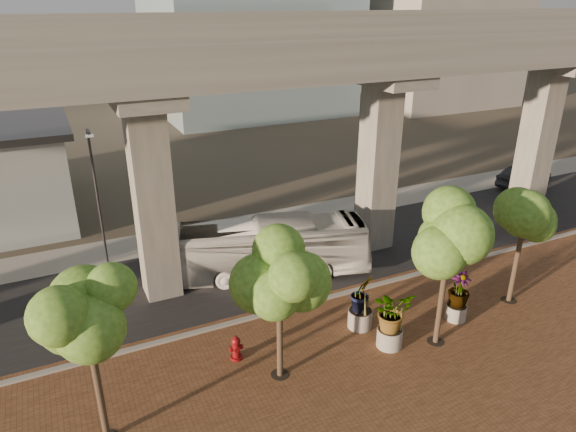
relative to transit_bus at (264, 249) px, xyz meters
name	(u,v)px	position (x,y,z in m)	size (l,w,h in m)	color
ground	(294,283)	(0.97, -1.41, -1.47)	(160.00, 160.00, 0.00)	#393329
brick_plaza	(390,384)	(0.97, -9.41, -1.44)	(70.00, 13.00, 0.06)	brown
asphalt_road	(277,266)	(0.97, 0.59, -1.45)	(90.00, 8.00, 0.04)	black
curb_strip	(313,302)	(0.97, -3.41, -1.39)	(70.00, 0.25, 0.16)	gray
far_sidewalk	(240,227)	(0.97, 6.09, -1.44)	(90.00, 3.00, 0.06)	gray
transit_viaduct	(276,129)	(0.97, 0.59, 5.82)	(72.00, 5.60, 12.40)	gray
midrise_block	(437,7)	(38.97, 34.59, 10.53)	(18.00, 16.00, 24.00)	#A19D91
transit_bus	(264,249)	(0.00, 0.00, 0.00)	(2.47, 10.52, 2.93)	silver
parked_car	(524,177)	(22.60, 3.92, -0.70)	(1.62, 4.68, 1.54)	black
fire_hydrant	(236,348)	(-3.58, -5.66, -0.91)	(0.52, 0.47, 1.03)	maroon
planter_front	(392,314)	(2.24, -7.55, 0.11)	(2.28, 2.28, 2.50)	#A9A599
planter_right	(459,291)	(5.97, -7.25, -0.01)	(2.16, 2.16, 2.31)	#AFAB9E
planter_left	(361,296)	(1.89, -5.93, 0.12)	(2.28, 2.28, 2.51)	#AAA29A
street_tree_far_west	(85,316)	(-8.66, -7.59, 3.19)	(3.47, 3.47, 6.20)	brown
street_tree_near_west	(279,274)	(-2.45, -7.25, 2.85)	(3.38, 3.38, 5.82)	brown
street_tree_near_east	(450,236)	(4.12, -8.16, 3.36)	(3.65, 3.65, 6.45)	brown
street_tree_far_east	(525,215)	(9.27, -7.17, 2.88)	(3.39, 3.39, 5.85)	brown
streetlamp_west	(96,189)	(-7.02, 4.73, 2.74)	(0.36, 1.04, 7.19)	#302F34
streetlamp_east	(360,146)	(8.77, 5.16, 3.01)	(0.38, 1.11, 7.67)	#333237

